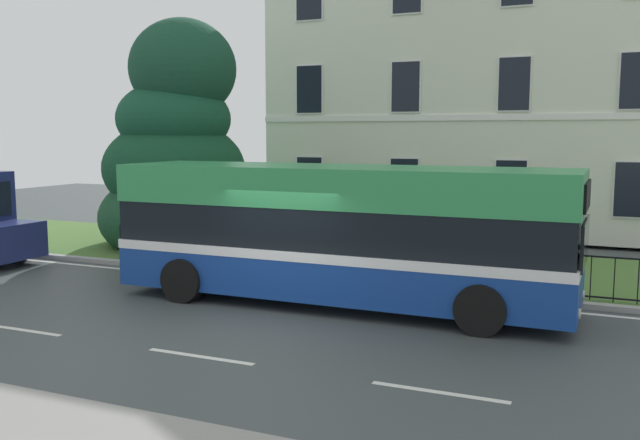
# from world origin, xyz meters

# --- Properties ---
(ground_plane) EXTENTS (60.00, 56.00, 0.18)m
(ground_plane) POSITION_xyz_m (0.00, 1.21, -0.01)
(ground_plane) COLOR #3F4646
(georgian_townhouse) EXTENTS (14.74, 8.28, 12.39)m
(georgian_townhouse) POSITION_xyz_m (1.14, 16.19, 6.34)
(georgian_townhouse) COLOR silver
(georgian_townhouse) RESTS_ON ground_plane
(iron_verge_railing) EXTENTS (15.69, 0.04, 0.97)m
(iron_verge_railing) POSITION_xyz_m (1.14, 4.40, 0.62)
(iron_verge_railing) COLOR black
(iron_verge_railing) RESTS_ON ground_plane
(evergreen_tree) EXTENTS (5.46, 5.46, 7.78)m
(evergreen_tree) POSITION_xyz_m (-6.66, 7.36, 2.58)
(evergreen_tree) COLOR #423328
(evergreen_tree) RESTS_ON ground_plane
(single_decker_bus) EXTENTS (9.80, 2.65, 2.96)m
(single_decker_bus) POSITION_xyz_m (0.80, 2.39, 1.57)
(single_decker_bus) COLOR navy
(single_decker_bus) RESTS_ON ground_plane
(litter_bin) EXTENTS (0.49, 0.49, 1.17)m
(litter_bin) POSITION_xyz_m (-2.18, 5.28, 0.71)
(litter_bin) COLOR black
(litter_bin) RESTS_ON ground_plane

